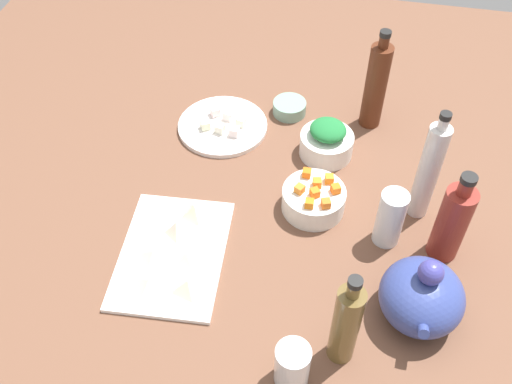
% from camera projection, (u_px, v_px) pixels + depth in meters
% --- Properties ---
extents(tabletop, '(1.90, 1.90, 0.03)m').
position_uv_depth(tabletop, '(256.00, 212.00, 1.30)').
color(tabletop, brown).
rests_on(tabletop, ground).
extents(cutting_board, '(0.31, 0.23, 0.01)m').
position_uv_depth(cutting_board, '(173.00, 254.00, 1.19)').
color(cutting_board, white).
rests_on(cutting_board, tabletop).
extents(plate_tofu, '(0.22, 0.22, 0.01)m').
position_uv_depth(plate_tofu, '(223.00, 126.00, 1.46)').
color(plate_tofu, white).
rests_on(plate_tofu, tabletop).
extents(bowl_greens, '(0.13, 0.13, 0.06)m').
position_uv_depth(bowl_greens, '(326.00, 145.00, 1.38)').
color(bowl_greens, white).
rests_on(bowl_greens, tabletop).
extents(bowl_carrots, '(0.14, 0.14, 0.05)m').
position_uv_depth(bowl_carrots, '(313.00, 200.00, 1.26)').
color(bowl_carrots, white).
rests_on(bowl_carrots, tabletop).
extents(bowl_small_side, '(0.08, 0.08, 0.03)m').
position_uv_depth(bowl_small_side, '(289.00, 108.00, 1.49)').
color(bowl_small_side, '#7AA290').
rests_on(bowl_small_side, tabletop).
extents(teapot, '(0.18, 0.16, 0.16)m').
position_uv_depth(teapot, '(422.00, 296.00, 1.06)').
color(teapot, '#35448D').
rests_on(teapot, tabletop).
extents(bottle_0, '(0.06, 0.06, 0.22)m').
position_uv_depth(bottle_0, '(452.00, 222.00, 1.14)').
color(bottle_0, maroon).
rests_on(bottle_0, tabletop).
extents(bottle_1, '(0.05, 0.05, 0.23)m').
position_uv_depth(bottle_1, '(346.00, 324.00, 0.98)').
color(bottle_1, brown).
rests_on(bottle_1, tabletop).
extents(bottle_2, '(0.05, 0.05, 0.26)m').
position_uv_depth(bottle_2, '(376.00, 85.00, 1.39)').
color(bottle_2, '#532614').
rests_on(bottle_2, tabletop).
extents(bottle_3, '(0.04, 0.04, 0.28)m').
position_uv_depth(bottle_3, '(428.00, 171.00, 1.19)').
color(bottle_3, silver).
rests_on(bottle_3, tabletop).
extents(drinking_glass_0, '(0.06, 0.06, 0.13)m').
position_uv_depth(drinking_glass_0, '(390.00, 218.00, 1.18)').
color(drinking_glass_0, white).
rests_on(drinking_glass_0, tabletop).
extents(drinking_glass_1, '(0.06, 0.06, 0.09)m').
position_uv_depth(drinking_glass_1, '(292.00, 365.00, 0.99)').
color(drinking_glass_1, white).
rests_on(drinking_glass_1, tabletop).
extents(carrot_cube_0, '(0.02, 0.02, 0.02)m').
position_uv_depth(carrot_cube_0, '(307.00, 173.00, 1.27)').
color(carrot_cube_0, orange).
rests_on(carrot_cube_0, bowl_carrots).
extents(carrot_cube_1, '(0.02, 0.02, 0.02)m').
position_uv_depth(carrot_cube_1, '(300.00, 189.00, 1.24)').
color(carrot_cube_1, orange).
rests_on(carrot_cube_1, bowl_carrots).
extents(carrot_cube_2, '(0.02, 0.02, 0.02)m').
position_uv_depth(carrot_cube_2, '(329.00, 179.00, 1.26)').
color(carrot_cube_2, orange).
rests_on(carrot_cube_2, bowl_carrots).
extents(carrot_cube_3, '(0.02, 0.02, 0.02)m').
position_uv_depth(carrot_cube_3, '(315.00, 193.00, 1.23)').
color(carrot_cube_3, orange).
rests_on(carrot_cube_3, bowl_carrots).
extents(carrot_cube_4, '(0.02, 0.02, 0.02)m').
position_uv_depth(carrot_cube_4, '(326.00, 203.00, 1.21)').
color(carrot_cube_4, orange).
rests_on(carrot_cube_4, bowl_carrots).
extents(carrot_cube_5, '(0.02, 0.02, 0.02)m').
position_uv_depth(carrot_cube_5, '(317.00, 183.00, 1.25)').
color(carrot_cube_5, orange).
rests_on(carrot_cube_5, bowl_carrots).
extents(carrot_cube_6, '(0.02, 0.02, 0.02)m').
position_uv_depth(carrot_cube_6, '(309.00, 203.00, 1.21)').
color(carrot_cube_6, orange).
rests_on(carrot_cube_6, bowl_carrots).
extents(carrot_cube_7, '(0.02, 0.02, 0.02)m').
position_uv_depth(carrot_cube_7, '(336.00, 189.00, 1.24)').
color(carrot_cube_7, orange).
rests_on(carrot_cube_7, bowl_carrots).
extents(chopped_greens_mound, '(0.11, 0.11, 0.04)m').
position_uv_depth(chopped_greens_mound, '(328.00, 130.00, 1.34)').
color(chopped_greens_mound, '#217738').
rests_on(chopped_greens_mound, bowl_greens).
extents(tofu_cube_0, '(0.03, 0.03, 0.02)m').
position_uv_depth(tofu_cube_0, '(220.00, 128.00, 1.43)').
color(tofu_cube_0, white).
rests_on(tofu_cube_0, plate_tofu).
extents(tofu_cube_1, '(0.03, 0.03, 0.02)m').
position_uv_depth(tofu_cube_1, '(229.00, 115.00, 1.46)').
color(tofu_cube_1, white).
rests_on(tofu_cube_1, plate_tofu).
extents(tofu_cube_2, '(0.03, 0.03, 0.02)m').
position_uv_depth(tofu_cube_2, '(215.00, 112.00, 1.47)').
color(tofu_cube_2, white).
rests_on(tofu_cube_2, plate_tofu).
extents(tofu_cube_3, '(0.03, 0.03, 0.02)m').
position_uv_depth(tofu_cube_3, '(241.00, 121.00, 1.44)').
color(tofu_cube_3, white).
rests_on(tofu_cube_3, plate_tofu).
extents(tofu_cube_4, '(0.03, 0.03, 0.02)m').
position_uv_depth(tofu_cube_4, '(205.00, 125.00, 1.44)').
color(tofu_cube_4, white).
rests_on(tofu_cube_4, plate_tofu).
extents(tofu_cube_5, '(0.02, 0.02, 0.02)m').
position_uv_depth(tofu_cube_5, '(234.00, 131.00, 1.42)').
color(tofu_cube_5, white).
rests_on(tofu_cube_5, plate_tofu).
extents(dumpling_0, '(0.06, 0.06, 0.03)m').
position_uv_depth(dumpling_0, '(154.00, 255.00, 1.17)').
color(dumpling_0, beige).
rests_on(dumpling_0, cutting_board).
extents(dumpling_1, '(0.08, 0.08, 0.03)m').
position_uv_depth(dumpling_1, '(187.00, 258.00, 1.17)').
color(dumpling_1, beige).
rests_on(dumpling_1, cutting_board).
extents(dumpling_2, '(0.05, 0.05, 0.03)m').
position_uv_depth(dumpling_2, '(177.00, 227.00, 1.21)').
color(dumpling_2, beige).
rests_on(dumpling_2, cutting_board).
extents(dumpling_3, '(0.07, 0.07, 0.03)m').
position_uv_depth(dumpling_3, '(150.00, 283.00, 1.13)').
color(dumpling_3, beige).
rests_on(dumpling_3, cutting_board).
extents(dumpling_4, '(0.07, 0.07, 0.03)m').
position_uv_depth(dumpling_4, '(188.00, 285.00, 1.12)').
color(dumpling_4, beige).
rests_on(dumpling_4, cutting_board).
extents(dumpling_5, '(0.07, 0.07, 0.03)m').
position_uv_depth(dumpling_5, '(195.00, 211.00, 1.25)').
color(dumpling_5, beige).
rests_on(dumpling_5, cutting_board).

